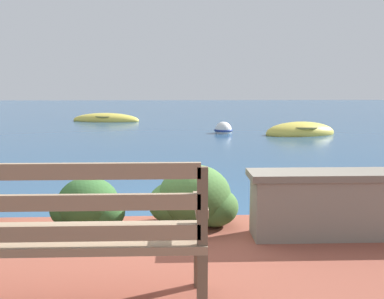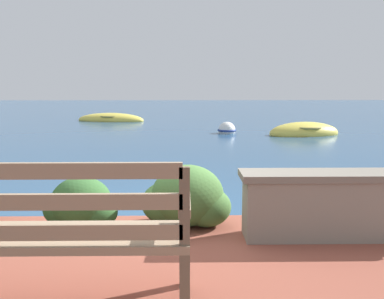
{
  "view_description": "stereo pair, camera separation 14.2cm",
  "coord_description": "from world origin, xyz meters",
  "px_view_note": "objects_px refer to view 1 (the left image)",
  "views": [
    {
      "loc": [
        0.26,
        -4.29,
        1.57
      ],
      "look_at": [
        0.54,
        3.46,
        0.39
      ],
      "focal_mm": 40.0,
      "sensor_mm": 36.0,
      "label": 1
    },
    {
      "loc": [
        0.4,
        -4.29,
        1.57
      ],
      "look_at": [
        0.54,
        3.46,
        0.39
      ],
      "focal_mm": 40.0,
      "sensor_mm": 36.0,
      "label": 2
    }
  ],
  "objects_px": {
    "park_bench": "(73,231)",
    "mooring_buoy": "(223,130)",
    "rowboat_mid": "(106,120)",
    "rowboat_nearest": "(300,133)"
  },
  "relations": [
    {
      "from": "rowboat_mid",
      "to": "mooring_buoy",
      "type": "distance_m",
      "value": 6.66
    },
    {
      "from": "rowboat_nearest",
      "to": "rowboat_mid",
      "type": "distance_m",
      "value": 8.79
    },
    {
      "from": "park_bench",
      "to": "mooring_buoy",
      "type": "height_order",
      "value": "park_bench"
    },
    {
      "from": "park_bench",
      "to": "rowboat_mid",
      "type": "xyz_separation_m",
      "value": [
        -2.46,
        16.21,
        -0.65
      ]
    },
    {
      "from": "rowboat_mid",
      "to": "mooring_buoy",
      "type": "bearing_deg",
      "value": 144.8
    },
    {
      "from": "rowboat_nearest",
      "to": "mooring_buoy",
      "type": "xyz_separation_m",
      "value": [
        -2.4,
        0.5,
        0.03
      ]
    },
    {
      "from": "park_bench",
      "to": "rowboat_mid",
      "type": "bearing_deg",
      "value": 92.93
    },
    {
      "from": "park_bench",
      "to": "rowboat_nearest",
      "type": "height_order",
      "value": "park_bench"
    },
    {
      "from": "mooring_buoy",
      "to": "park_bench",
      "type": "bearing_deg",
      "value": -100.64
    },
    {
      "from": "rowboat_nearest",
      "to": "rowboat_mid",
      "type": "height_order",
      "value": "rowboat_nearest"
    }
  ]
}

